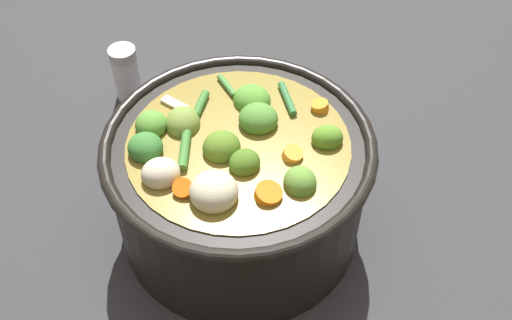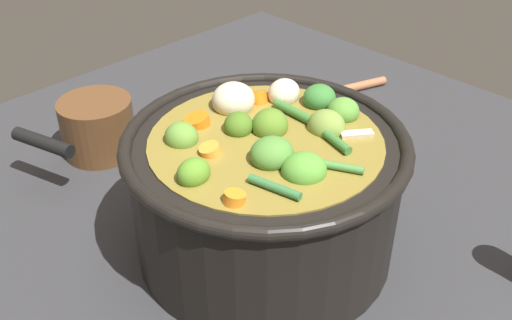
{
  "view_description": "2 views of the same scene",
  "coord_description": "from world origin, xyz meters",
  "views": [
    {
      "loc": [
        0.47,
        0.01,
        0.63
      ],
      "look_at": [
        0.01,
        0.02,
        0.13
      ],
      "focal_mm": 43.19,
      "sensor_mm": 36.0,
      "label": 1
    },
    {
      "loc": [
        -0.36,
        0.37,
        0.47
      ],
      "look_at": [
        0.01,
        0.0,
        0.11
      ],
      "focal_mm": 41.34,
      "sensor_mm": 36.0,
      "label": 2
    }
  ],
  "objects": [
    {
      "name": "ground_plane",
      "position": [
        0.0,
        0.0,
        0.0
      ],
      "size": [
        1.1,
        1.1,
        0.0
      ],
      "primitive_type": "plane",
      "color": "#2D2D30"
    },
    {
      "name": "cooking_pot",
      "position": [
        0.0,
        -0.0,
        0.08
      ],
      "size": [
        0.3,
        0.3,
        0.17
      ],
      "color": "black",
      "rests_on": "ground_plane"
    },
    {
      "name": "wooden_spoon",
      "position": [
        0.11,
        -0.33,
        0.01
      ],
      "size": [
        0.18,
        0.18,
        0.02
      ],
      "color": "#9E603E",
      "rests_on": "ground_plane"
    },
    {
      "name": "small_saucepan",
      "position": [
        0.31,
        0.03,
        0.04
      ],
      "size": [
        0.13,
        0.17,
        0.08
      ],
      "color": "brown",
      "rests_on": "ground_plane"
    }
  ]
}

